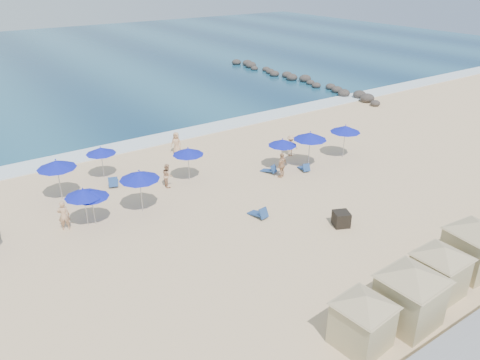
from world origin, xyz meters
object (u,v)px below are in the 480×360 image
umbrella_2 (56,164)px  beachgoer_3 (291,145)px  beachgoer_2 (282,165)px  umbrella_5 (139,175)px  trash_bin (341,219)px  cabana_2 (441,265)px  cabana_3 (475,240)px  umbrella_1 (83,193)px  umbrella_4 (101,151)px  umbrella_7 (282,142)px  rock_jetty (297,78)px  umbrella_3 (91,194)px  cabana_1 (411,288)px  beachgoer_4 (176,143)px  beachgoer_0 (64,215)px  beachgoer_1 (167,175)px  umbrella_6 (188,151)px  umbrella_8 (310,136)px  cabana_0 (363,314)px  umbrella_9 (345,129)px

umbrella_2 → beachgoer_3: umbrella_2 is taller
beachgoer_2 → umbrella_5: bearing=-26.3°
trash_bin → cabana_2: 6.70m
cabana_3 → beachgoer_3: cabana_3 is taller
umbrella_1 → umbrella_4: (3.00, 5.71, -0.05)m
umbrella_1 → umbrella_7: size_ratio=1.02×
rock_jetty → umbrella_3: (-32.27, -19.96, 1.55)m
cabana_1 → beachgoer_3: cabana_1 is taller
umbrella_4 → umbrella_7: size_ratio=0.99×
beachgoer_3 → beachgoer_4: 8.70m
umbrella_3 → beachgoer_0: size_ratio=1.28×
trash_bin → beachgoer_1: beachgoer_1 is taller
umbrella_3 → beachgoer_4: bearing=38.3°
beachgoer_1 → beachgoer_2: bearing=-103.0°
umbrella_6 → beachgoer_0: umbrella_6 is taller
cabana_3 → beachgoer_0: cabana_3 is taller
umbrella_7 → cabana_1: bearing=-111.0°
umbrella_6 → beachgoer_2: 6.40m
cabana_2 → cabana_1: bearing=-171.0°
umbrella_6 → beachgoer_0: bearing=-168.6°
cabana_3 → umbrella_4: cabana_3 is taller
umbrella_1 → beachgoer_1: size_ratio=1.50×
beachgoer_4 → umbrella_3: bearing=-89.6°
umbrella_8 → beachgoer_4: umbrella_8 is taller
cabana_1 → cabana_3: cabana_1 is taller
umbrella_4 → beachgoer_0: 6.89m
umbrella_2 → umbrella_7: (14.20, -4.17, -0.33)m
cabana_1 → beachgoer_0: 17.99m
cabana_2 → umbrella_7: cabana_2 is taller
cabana_0 → beachgoer_3: cabana_0 is taller
umbrella_4 → beachgoer_4: (6.18, 1.12, -1.12)m
cabana_0 → beachgoer_1: bearing=88.9°
umbrella_3 → umbrella_5: size_ratio=0.83×
umbrella_5 → umbrella_8: (12.54, -0.67, 0.03)m
umbrella_4 → umbrella_7: (10.94, -5.75, 0.02)m
umbrella_7 → umbrella_9: size_ratio=0.90×
cabana_1 → beachgoer_2: cabana_1 is taller
cabana_2 → umbrella_2: bearing=120.4°
cabana_0 → umbrella_8: umbrella_8 is taller
beachgoer_2 → rock_jetty: bearing=-153.7°
umbrella_5 → beachgoer_2: size_ratio=1.51×
umbrella_3 → beachgoer_3: size_ratio=1.37×
cabana_3 → beachgoer_2: (-0.53, 13.39, -0.79)m
beachgoer_3 → umbrella_8: bearing=125.3°
cabana_1 → umbrella_6: size_ratio=1.97×
rock_jetty → beachgoer_0: (-33.78, -19.52, 0.50)m
beachgoer_1 → umbrella_6: bearing=-75.9°
rock_jetty → cabana_3: bearing=-119.0°
trash_bin → umbrella_9: (7.60, 7.17, 1.79)m
umbrella_3 → umbrella_5: umbrella_5 is taller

